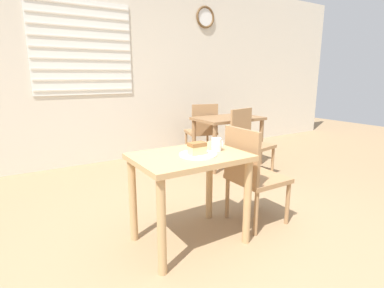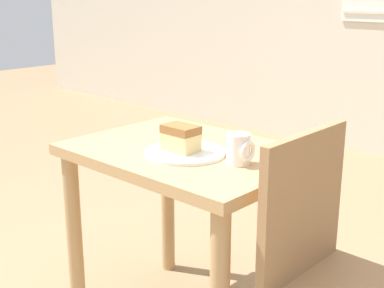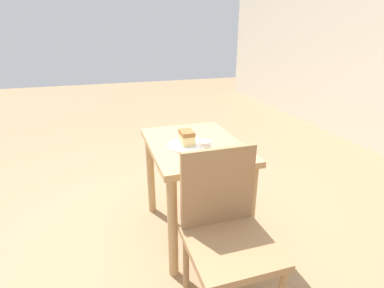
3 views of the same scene
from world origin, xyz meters
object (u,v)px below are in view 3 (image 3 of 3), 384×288
Objects in this scene: chair_near_window at (226,229)px; coffee_mug at (205,149)px; plate at (188,145)px; cake_slice at (187,137)px; dining_table_near at (195,161)px.

chair_near_window is 0.48m from coffee_mug.
cake_slice is (-0.01, -0.01, 0.05)m from plate.
coffee_mug is (0.24, -0.02, 0.19)m from dining_table_near.
cake_slice is at bearing -150.24° from plate.
plate is 0.21m from coffee_mug.
plate is (-0.58, -0.03, 0.26)m from chair_near_window.
cake_slice reaches higher than dining_table_near.
coffee_mug reaches higher than dining_table_near.
chair_near_window is 0.64m from plate.
chair_near_window is 8.53× the size of coffee_mug.
chair_near_window reaches higher than coffee_mug.
cake_slice is at bearing 93.56° from chair_near_window.
cake_slice is 0.22m from coffee_mug.
coffee_mug is at bearing 11.22° from plate.
cake_slice is at bearing -67.51° from dining_table_near.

